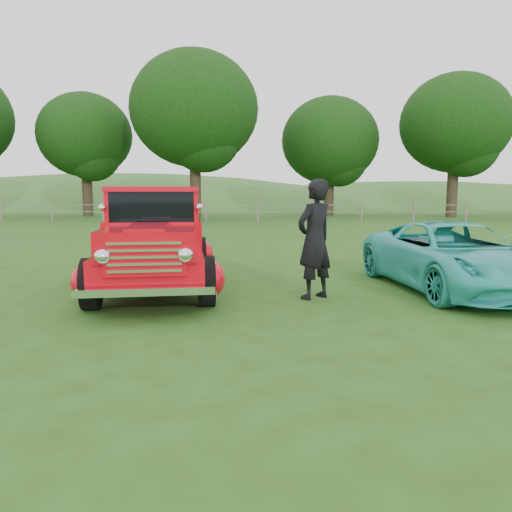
{
  "coord_description": "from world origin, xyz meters",
  "views": [
    {
      "loc": [
        0.38,
        -6.93,
        1.7
      ],
      "look_at": [
        0.24,
        1.2,
        0.65
      ],
      "focal_mm": 35.0,
      "sensor_mm": 36.0,
      "label": 1
    }
  ],
  "objects_px": {
    "red_pickup": "(155,244)",
    "tree_near_east": "(330,141)",
    "tree_near_west": "(194,109)",
    "tree_mid_east": "(456,123)",
    "teal_sedan": "(454,257)",
    "tree_mid_west": "(85,135)",
    "man": "(315,239)"
  },
  "relations": [
    {
      "from": "red_pickup",
      "to": "tree_near_east",
      "type": "bearing_deg",
      "value": 67.43
    },
    {
      "from": "tree_near_west",
      "to": "tree_mid_east",
      "type": "xyz_separation_m",
      "value": [
        17.0,
        2.0,
        -0.62
      ]
    },
    {
      "from": "tree_near_west",
      "to": "red_pickup",
      "type": "relative_size",
      "value": 2.01
    },
    {
      "from": "tree_mid_east",
      "to": "teal_sedan",
      "type": "xyz_separation_m",
      "value": [
        -9.35,
        -25.36,
        -5.58
      ]
    },
    {
      "from": "tree_mid_west",
      "to": "teal_sedan",
      "type": "relative_size",
      "value": 1.99
    },
    {
      "from": "tree_near_west",
      "to": "man",
      "type": "height_order",
      "value": "tree_near_west"
    },
    {
      "from": "tree_mid_east",
      "to": "red_pickup",
      "type": "bearing_deg",
      "value": -119.91
    },
    {
      "from": "tree_near_west",
      "to": "teal_sedan",
      "type": "xyz_separation_m",
      "value": [
        7.65,
        -23.36,
        -6.21
      ]
    },
    {
      "from": "tree_mid_west",
      "to": "tree_mid_east",
      "type": "height_order",
      "value": "tree_mid_east"
    },
    {
      "from": "tree_mid_west",
      "to": "teal_sedan",
      "type": "height_order",
      "value": "tree_mid_west"
    },
    {
      "from": "tree_near_east",
      "to": "teal_sedan",
      "type": "xyz_separation_m",
      "value": [
        -1.35,
        -27.36,
        -4.66
      ]
    },
    {
      "from": "tree_mid_east",
      "to": "man",
      "type": "height_order",
      "value": "tree_mid_east"
    },
    {
      "from": "tree_mid_east",
      "to": "teal_sedan",
      "type": "bearing_deg",
      "value": -110.24
    },
    {
      "from": "tree_near_west",
      "to": "tree_near_east",
      "type": "distance_m",
      "value": 9.97
    },
    {
      "from": "tree_mid_west",
      "to": "tree_mid_east",
      "type": "xyz_separation_m",
      "value": [
        25.0,
        -1.0,
        0.62
      ]
    },
    {
      "from": "red_pickup",
      "to": "man",
      "type": "relative_size",
      "value": 2.73
    },
    {
      "from": "tree_mid_west",
      "to": "man",
      "type": "xyz_separation_m",
      "value": [
        13.18,
        -27.07,
        -4.6
      ]
    },
    {
      "from": "tree_near_east",
      "to": "teal_sedan",
      "type": "relative_size",
      "value": 1.96
    },
    {
      "from": "tree_mid_west",
      "to": "tree_near_west",
      "type": "height_order",
      "value": "tree_near_west"
    },
    {
      "from": "tree_near_west",
      "to": "man",
      "type": "xyz_separation_m",
      "value": [
        5.18,
        -24.07,
        -5.85
      ]
    },
    {
      "from": "red_pickup",
      "to": "teal_sedan",
      "type": "height_order",
      "value": "red_pickup"
    },
    {
      "from": "man",
      "to": "tree_mid_west",
      "type": "bearing_deg",
      "value": -105.26
    },
    {
      "from": "man",
      "to": "teal_sedan",
      "type": "bearing_deg",
      "value": 154.81
    },
    {
      "from": "man",
      "to": "red_pickup",
      "type": "bearing_deg",
      "value": -57.47
    },
    {
      "from": "tree_near_west",
      "to": "man",
      "type": "distance_m",
      "value": 25.3
    },
    {
      "from": "tree_mid_east",
      "to": "teal_sedan",
      "type": "relative_size",
      "value": 2.22
    },
    {
      "from": "tree_near_east",
      "to": "tree_near_west",
      "type": "bearing_deg",
      "value": -156.04
    },
    {
      "from": "red_pickup",
      "to": "man",
      "type": "bearing_deg",
      "value": -25.35
    },
    {
      "from": "tree_mid_west",
      "to": "man",
      "type": "relative_size",
      "value": 4.45
    },
    {
      "from": "tree_near_east",
      "to": "red_pickup",
      "type": "xyz_separation_m",
      "value": [
        -6.54,
        -27.27,
        -4.45
      ]
    },
    {
      "from": "tree_near_east",
      "to": "tree_mid_east",
      "type": "bearing_deg",
      "value": -14.04
    },
    {
      "from": "tree_mid_east",
      "to": "tree_mid_west",
      "type": "bearing_deg",
      "value": 177.71
    }
  ]
}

